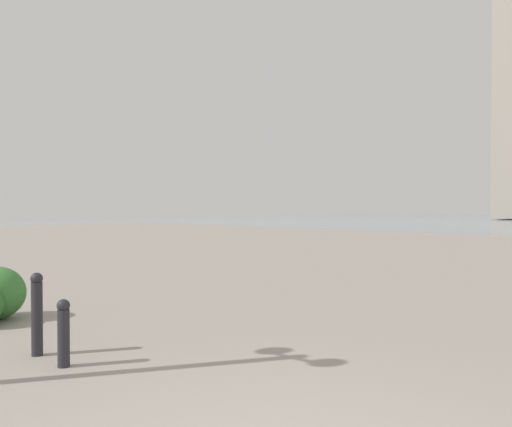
# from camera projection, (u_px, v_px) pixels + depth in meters

# --- Properties ---
(bollard_near) EXTENTS (0.13, 0.13, 0.68)m
(bollard_near) POSITION_uv_depth(u_px,v_px,m) (64.00, 331.00, 5.45)
(bollard_near) COLOR #232328
(bollard_near) RESTS_ON ground
(bollard_mid) EXTENTS (0.13, 0.13, 0.90)m
(bollard_mid) POSITION_uv_depth(u_px,v_px,m) (37.00, 312.00, 5.85)
(bollard_mid) COLOR #232328
(bollard_mid) RESTS_ON ground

